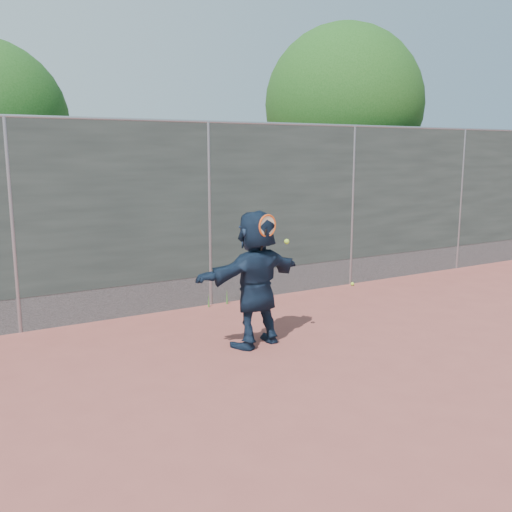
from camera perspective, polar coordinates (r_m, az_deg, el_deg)
ground at (r=6.84m, az=8.55°, el=-11.48°), size 80.00×80.00×0.00m
player at (r=7.45m, az=0.00°, el=-2.27°), size 1.74×0.83×1.80m
ball_ground at (r=11.09m, az=9.61°, el=-2.77°), size 0.07×0.07×0.07m
fence at (r=9.37m, az=-4.71°, el=4.54°), size 20.00×0.06×3.03m
swing_action at (r=7.20m, az=1.32°, el=2.73°), size 0.50×0.13×0.51m
tree_right at (r=13.80m, az=9.23°, el=14.26°), size 3.78×3.60×5.39m
weed_clump at (r=9.66m, az=-2.70°, el=-4.00°), size 0.68×0.07×0.30m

